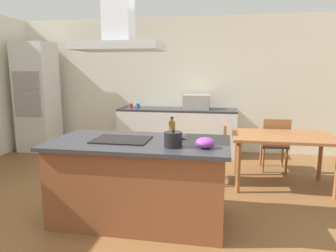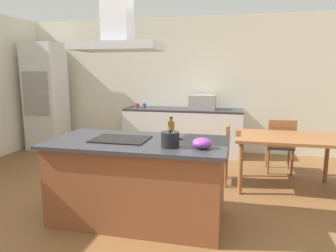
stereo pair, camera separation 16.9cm
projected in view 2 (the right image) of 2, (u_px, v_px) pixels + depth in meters
ground at (169, 175)px, 4.96m from camera, size 16.00×16.00×0.00m
wall_back at (188, 85)px, 6.40m from camera, size 7.20×0.10×2.70m
kitchen_island at (139, 180)px, 3.44m from camera, size 1.93×0.98×0.90m
cooktop at (121, 139)px, 3.40m from camera, size 0.60×0.44×0.01m
tea_kettle at (170, 139)px, 3.06m from camera, size 0.23×0.18×0.18m
olive_oil_bottle at (171, 129)px, 3.50m from camera, size 0.07×0.07×0.23m
mixing_bowl at (202, 143)px, 3.01m from camera, size 0.19×0.19×0.11m
back_counter at (183, 131)px, 6.21m from camera, size 2.32×0.62×0.90m
countertop_microwave at (203, 102)px, 6.02m from camera, size 0.50×0.38×0.28m
coffee_mug_red at (137, 106)px, 6.30m from camera, size 0.08×0.08×0.09m
coffee_mug_blue at (144, 106)px, 6.28m from camera, size 0.08×0.08×0.09m
wall_oven_stack at (46, 97)px, 6.50m from camera, size 0.70×0.66×2.20m
dining_table at (287, 142)px, 4.31m from camera, size 1.40×0.90×0.75m
chair_facing_back_wall at (280, 143)px, 4.98m from camera, size 0.42×0.42×0.89m
chair_at_left_end at (220, 149)px, 4.54m from camera, size 0.42×0.42×0.89m
range_hood at (117, 26)px, 3.19m from camera, size 0.90×0.55×0.78m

